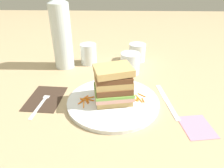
# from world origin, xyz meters

# --- Properties ---
(ground_plane) EXTENTS (3.00, 3.00, 0.00)m
(ground_plane) POSITION_xyz_m (0.00, 0.00, 0.00)
(ground_plane) COLOR tan
(main_plate) EXTENTS (0.29, 0.29, 0.01)m
(main_plate) POSITION_xyz_m (-0.00, -0.01, 0.01)
(main_plate) COLOR white
(main_plate) RESTS_ON ground_plane
(sandwich) EXTENTS (0.13, 0.12, 0.12)m
(sandwich) POSITION_xyz_m (-0.00, -0.01, 0.07)
(sandwich) COLOR tan
(sandwich) RESTS_ON main_plate
(carrot_shred_0) EXTENTS (0.03, 0.01, 0.00)m
(carrot_shred_0) POSITION_xyz_m (-0.07, -0.02, 0.01)
(carrot_shred_0) COLOR orange
(carrot_shred_0) RESTS_ON main_plate
(carrot_shred_1) EXTENTS (0.01, 0.02, 0.00)m
(carrot_shred_1) POSITION_xyz_m (-0.08, -0.03, 0.01)
(carrot_shred_1) COLOR orange
(carrot_shred_1) RESTS_ON main_plate
(carrot_shred_2) EXTENTS (0.03, 0.01, 0.00)m
(carrot_shred_2) POSITION_xyz_m (-0.08, -0.01, 0.01)
(carrot_shred_2) COLOR orange
(carrot_shred_2) RESTS_ON main_plate
(carrot_shred_3) EXTENTS (0.01, 0.02, 0.00)m
(carrot_shred_3) POSITION_xyz_m (-0.08, -0.02, 0.01)
(carrot_shred_3) COLOR orange
(carrot_shred_3) RESTS_ON main_plate
(carrot_shred_4) EXTENTS (0.01, 0.03, 0.00)m
(carrot_shred_4) POSITION_xyz_m (-0.09, -0.04, 0.01)
(carrot_shred_4) COLOR orange
(carrot_shred_4) RESTS_ON main_plate
(carrot_shred_5) EXTENTS (0.03, 0.02, 0.00)m
(carrot_shred_5) POSITION_xyz_m (-0.09, -0.02, 0.01)
(carrot_shred_5) COLOR orange
(carrot_shred_5) RESTS_ON main_plate
(carrot_shred_6) EXTENTS (0.02, 0.03, 0.00)m
(carrot_shred_6) POSITION_xyz_m (-0.10, -0.03, 0.01)
(carrot_shred_6) COLOR orange
(carrot_shred_6) RESTS_ON main_plate
(carrot_shred_7) EXTENTS (0.02, 0.03, 0.00)m
(carrot_shred_7) POSITION_xyz_m (-0.09, -0.01, 0.01)
(carrot_shred_7) COLOR orange
(carrot_shred_7) RESTS_ON main_plate
(carrot_shred_8) EXTENTS (0.01, 0.02, 0.00)m
(carrot_shred_8) POSITION_xyz_m (0.09, -0.02, 0.01)
(carrot_shred_8) COLOR orange
(carrot_shred_8) RESTS_ON main_plate
(carrot_shred_9) EXTENTS (0.03, 0.02, 0.00)m
(carrot_shred_9) POSITION_xyz_m (0.09, 0.01, 0.01)
(carrot_shred_9) COLOR orange
(carrot_shred_9) RESTS_ON main_plate
(carrot_shred_10) EXTENTS (0.01, 0.02, 0.00)m
(carrot_shred_10) POSITION_xyz_m (0.08, -0.01, 0.01)
(carrot_shred_10) COLOR orange
(carrot_shred_10) RESTS_ON main_plate
(carrot_shred_11) EXTENTS (0.02, 0.02, 0.00)m
(carrot_shred_11) POSITION_xyz_m (0.07, -0.02, 0.01)
(carrot_shred_11) COLOR orange
(carrot_shred_11) RESTS_ON main_plate
(carrot_shred_12) EXTENTS (0.02, 0.03, 0.00)m
(carrot_shred_12) POSITION_xyz_m (0.08, -0.00, 0.01)
(carrot_shred_12) COLOR orange
(carrot_shred_12) RESTS_ON main_plate
(carrot_shred_13) EXTENTS (0.01, 0.03, 0.00)m
(carrot_shred_13) POSITION_xyz_m (0.08, -0.02, 0.01)
(carrot_shred_13) COLOR orange
(carrot_shred_13) RESTS_ON main_plate
(carrot_shred_14) EXTENTS (0.02, 0.02, 0.00)m
(carrot_shred_14) POSITION_xyz_m (0.07, -0.01, 0.01)
(carrot_shred_14) COLOR orange
(carrot_shred_14) RESTS_ON main_plate
(napkin_dark) EXTENTS (0.12, 0.16, 0.00)m
(napkin_dark) POSITION_xyz_m (-0.22, 0.01, 0.00)
(napkin_dark) COLOR #38281E
(napkin_dark) RESTS_ON ground_plane
(fork) EXTENTS (0.03, 0.17, 0.00)m
(fork) POSITION_xyz_m (-0.22, -0.02, 0.00)
(fork) COLOR silver
(fork) RESTS_ON napkin_dark
(knife) EXTENTS (0.04, 0.20, 0.00)m
(knife) POSITION_xyz_m (0.17, -0.00, 0.00)
(knife) COLOR silver
(knife) RESTS_ON ground_plane
(juice_glass) EXTENTS (0.08, 0.08, 0.08)m
(juice_glass) POSITION_xyz_m (0.06, 0.20, 0.04)
(juice_glass) COLOR white
(juice_glass) RESTS_ON ground_plane
(water_bottle) EXTENTS (0.08, 0.08, 0.32)m
(water_bottle) POSITION_xyz_m (-0.21, 0.26, 0.15)
(water_bottle) COLOR silver
(water_bottle) RESTS_ON ground_plane
(empty_tumbler_0) EXTENTS (0.07, 0.07, 0.08)m
(empty_tumbler_0) POSITION_xyz_m (0.10, 0.33, 0.04)
(empty_tumbler_0) COLOR silver
(empty_tumbler_0) RESTS_ON ground_plane
(empty_tumbler_1) EXTENTS (0.07, 0.07, 0.09)m
(empty_tumbler_1) POSITION_xyz_m (-0.11, 0.29, 0.04)
(empty_tumbler_1) COLOR silver
(empty_tumbler_1) RESTS_ON ground_plane
(napkin_pink) EXTENTS (0.09, 0.11, 0.00)m
(napkin_pink) POSITION_xyz_m (0.23, -0.12, 0.00)
(napkin_pink) COLOR pink
(napkin_pink) RESTS_ON ground_plane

